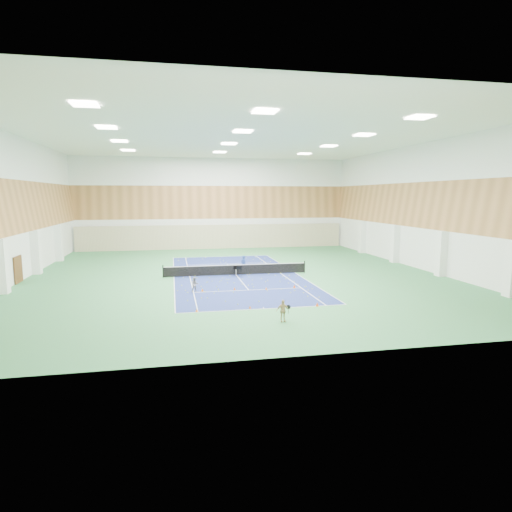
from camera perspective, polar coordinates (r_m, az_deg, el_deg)
The scene contains 21 objects.
ground at distance 38.42m, azimuth -2.67°, elevation -2.54°, with size 40.00×40.00×0.00m, color #337745.
room_shell at distance 37.78m, azimuth -2.73°, elevation 6.44°, with size 36.00×40.00×12.00m, color white, non-canonical shape.
wood_cladding at distance 37.78m, azimuth -2.75°, elevation 9.48°, with size 36.00×40.00×8.00m, color #B07441, non-canonical shape.
ceiling_light_grid at distance 38.09m, azimuth -2.79°, elevation 15.38°, with size 21.40×25.40×0.06m, color white, non-canonical shape.
court_surface at distance 38.42m, azimuth -2.67°, elevation -2.53°, with size 10.97×23.77×0.01m, color navy.
tennis_balls_scatter at distance 38.41m, azimuth -2.67°, elevation -2.47°, with size 10.57×22.77×0.07m, color #D6ED28, non-canonical shape.
tennis_net at distance 38.32m, azimuth -2.68°, elevation -1.73°, with size 12.80×0.10×1.10m, color black, non-canonical shape.
back_curtain at distance 57.64m, azimuth -5.59°, elevation 2.57°, with size 35.40×0.16×3.20m, color #C6B793.
door_left_b at distance 39.80m, azimuth -29.13°, elevation -1.57°, with size 0.08×1.80×2.20m, color #593319.
coach at distance 39.69m, azimuth -1.70°, elevation -1.05°, with size 0.57×0.37×1.56m, color #204194.
child_court at distance 31.81m, azimuth -8.13°, elevation -3.80°, with size 0.54×0.42×1.12m, color gray.
child_apron at distance 24.24m, azimuth 3.58°, elevation -7.30°, with size 0.74×0.31×1.27m, color tan.
ball_cart at distance 37.76m, azimuth -2.46°, elevation -2.00°, with size 0.54×0.54×0.93m, color black, non-canonical shape.
cone_svc_a at distance 32.00m, azimuth -7.16°, elevation -4.52°, with size 0.22×0.22×0.24m, color #D9610B.
cone_svc_b at distance 32.31m, azimuth -2.88°, elevation -4.37°, with size 0.19×0.19×0.21m, color #E65D0C.
cone_svc_c at distance 32.42m, azimuth 1.37°, elevation -4.34°, with size 0.17×0.17×0.19m, color orange.
cone_svc_d at distance 33.12m, azimuth 5.14°, elevation -4.05°, with size 0.22×0.22×0.25m, color #E8470C.
cone_base_a at distance 26.56m, azimuth -7.90°, elevation -7.18°, with size 0.19×0.19×0.20m, color orange.
cone_base_b at distance 27.06m, azimuth -0.82°, elevation -6.83°, with size 0.17×0.17×0.19m, color #E55D0C.
cone_base_c at distance 27.65m, azimuth 3.51°, elevation -6.46°, with size 0.23×0.23×0.25m, color orange.
cone_base_d at distance 27.91m, azimuth 8.16°, elevation -6.40°, with size 0.22×0.22×0.24m, color #FA500D.
Camera 1 is at (-5.54, -37.36, 7.02)m, focal length 30.00 mm.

